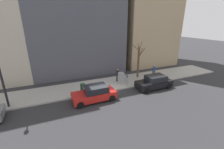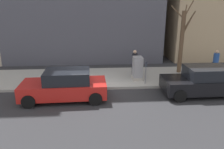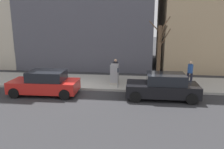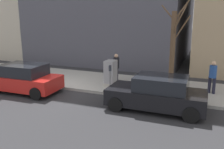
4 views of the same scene
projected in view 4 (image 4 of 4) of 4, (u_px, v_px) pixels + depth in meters
name	position (u px, v px, depth m)	size (l,w,h in m)	color
ground_plane	(55.00, 89.00, 14.04)	(120.00, 120.00, 0.00)	#2B2B2D
sidewalk	(73.00, 79.00, 15.83)	(4.00, 36.00, 0.15)	#9E9B93
parked_car_black	(157.00, 94.00, 10.78)	(1.95, 4.21, 1.52)	black
parked_car_red	(22.00, 79.00, 13.32)	(2.02, 4.25, 1.52)	red
parking_meter	(110.00, 75.00, 13.07)	(0.14, 0.10, 1.35)	slate
utility_box	(111.00, 73.00, 13.98)	(0.83, 0.61, 1.43)	#A8A399
bare_tree	(173.00, 45.00, 13.64)	(1.77, 1.61, 4.75)	brown
trash_bin	(36.00, 72.00, 15.43)	(0.56, 0.56, 0.90)	#14381E
pedestrian_near_meter	(213.00, 75.00, 12.53)	(0.36, 0.37, 1.66)	#1E1E2D
pedestrian_midblock	(116.00, 66.00, 14.78)	(0.36, 0.36, 1.66)	#1E1E2D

